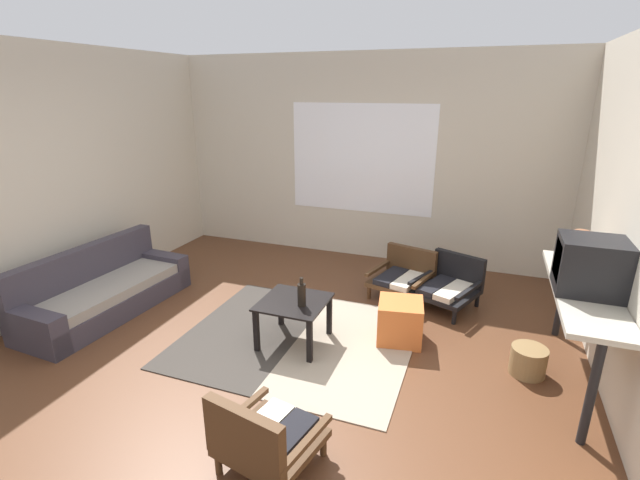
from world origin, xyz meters
TOP-DOWN VIEW (x-y plane):
  - ground_plane at (0.00, 0.00)m, footprint 7.80×7.80m
  - far_wall_with_window at (0.00, 3.06)m, footprint 5.60×0.13m
  - side_wall_left at (-2.66, 0.30)m, footprint 0.12×6.60m
  - area_rug at (0.09, 0.59)m, footprint 2.10×1.83m
  - couch at (-2.05, 0.41)m, footprint 0.77×1.83m
  - coffee_table at (0.08, 0.53)m, footprint 0.59×0.59m
  - armchair_by_window at (0.83, 1.92)m, footprint 0.74×0.72m
  - armchair_striped_foreground at (0.51, -0.91)m, footprint 0.65×0.65m
  - armchair_corner at (1.34, 1.82)m, footprint 0.76×0.78m
  - ottoman_orange at (0.98, 0.92)m, footprint 0.47×0.47m
  - console_shelf at (2.38, 0.80)m, footprint 0.43×1.62m
  - crt_television at (2.37, 0.72)m, footprint 0.45×0.40m
  - clay_vase at (2.38, 1.21)m, footprint 0.24×0.24m
  - glass_bottle at (0.19, 0.47)m, footprint 0.07×0.07m
  - wicker_basket at (2.08, 0.76)m, footprint 0.29×0.29m

SIDE VIEW (x-z plane):
  - ground_plane at x=0.00m, z-range 0.00..0.00m
  - area_rug at x=0.09m, z-range 0.00..0.01m
  - wicker_basket at x=2.08m, z-range 0.00..0.24m
  - ottoman_orange at x=0.98m, z-range 0.00..0.39m
  - couch at x=-2.05m, z-range -0.12..0.56m
  - armchair_by_window at x=0.83m, z-range -0.02..0.50m
  - armchair_corner at x=1.34m, z-range -0.02..0.52m
  - armchair_striped_foreground at x=0.51m, z-range -0.03..0.53m
  - coffee_table at x=0.08m, z-range 0.13..0.56m
  - glass_bottle at x=0.19m, z-range 0.40..0.67m
  - console_shelf at x=2.38m, z-range 0.32..1.14m
  - clay_vase at x=2.38m, z-range 0.78..1.11m
  - crt_television at x=2.37m, z-range 0.82..1.22m
  - side_wall_left at x=-2.66m, z-range 0.00..2.70m
  - far_wall_with_window at x=0.00m, z-range 0.00..2.70m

